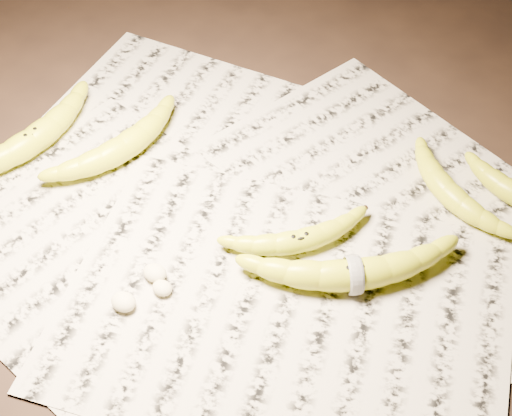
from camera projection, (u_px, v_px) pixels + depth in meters
The scene contains 11 objects.
ground at pixel (244, 242), 0.96m from camera, with size 3.00×3.00×0.00m, color black.
newspaper_patch at pixel (240, 228), 0.97m from camera, with size 0.90×0.70×0.01m, color #B4AD9A.
banana_left_a at pixel (32, 139), 1.05m from camera, with size 0.24×0.07×0.04m, color yellow, non-canonical shape.
banana_left_b at pixel (123, 146), 1.04m from camera, with size 0.21×0.06×0.04m, color yellow, non-canonical shape.
banana_center at pixel (299, 239), 0.93m from camera, with size 0.18×0.05×0.03m, color yellow, non-canonical shape.
banana_taped at pixel (354, 273), 0.89m from camera, with size 0.25×0.07×0.04m, color yellow, non-canonical shape.
banana_upper_a at pixel (448, 190), 0.99m from camera, with size 0.18×0.06×0.03m, color yellow, non-canonical shape.
measuring_tape at pixel (354, 273), 0.89m from camera, with size 0.05×0.05×0.00m, color white.
flesh_chunk_a at pixel (155, 271), 0.91m from camera, with size 0.03×0.03×0.02m, color beige.
flesh_chunk_b at pixel (123, 300), 0.88m from camera, with size 0.03×0.03×0.02m, color beige.
flesh_chunk_c at pixel (162, 286), 0.90m from camera, with size 0.03×0.02×0.02m, color beige.
Camera 1 is at (0.33, -0.49, 0.76)m, focal length 50.00 mm.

